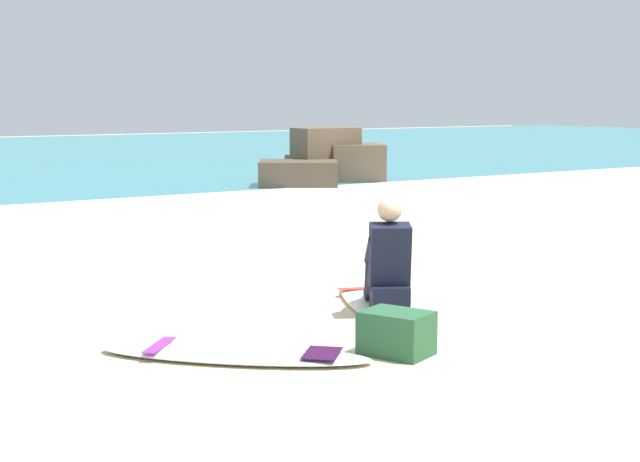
% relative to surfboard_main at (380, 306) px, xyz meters
% --- Properties ---
extents(ground_plane, '(80.00, 80.00, 0.00)m').
position_rel_surfboard_main_xyz_m(ground_plane, '(0.32, -0.37, -0.04)').
color(ground_plane, beige).
extents(breaking_foam, '(80.00, 0.90, 0.11)m').
position_rel_surfboard_main_xyz_m(breaking_foam, '(0.32, 8.81, 0.02)').
color(breaking_foam, white).
rests_on(breaking_foam, ground).
extents(surfboard_main, '(1.31, 2.24, 0.08)m').
position_rel_surfboard_main_xyz_m(surfboard_main, '(0.00, 0.00, 0.00)').
color(surfboard_main, '#EFE5C6').
rests_on(surfboard_main, ground).
extents(surfer_seated, '(0.64, 0.77, 0.95)m').
position_rel_surfboard_main_xyz_m(surfer_seated, '(-0.05, -0.18, 0.40)').
color(surfer_seated, black).
rests_on(surfer_seated, surfboard_main).
extents(surfboard_spare_near, '(1.79, 1.77, 0.08)m').
position_rel_surfboard_main_xyz_m(surfboard_spare_near, '(-1.84, -0.71, 0.00)').
color(surfboard_spare_near, silver).
rests_on(surfboard_spare_near, ground).
extents(rock_outcrop_distant, '(3.46, 3.02, 1.22)m').
position_rel_surfboard_main_xyz_m(rock_outcrop_distant, '(6.28, 10.15, 0.39)').
color(rock_outcrop_distant, '#756656').
rests_on(rock_outcrop_distant, ground).
extents(beach_bag, '(0.52, 0.58, 0.32)m').
position_rel_surfboard_main_xyz_m(beach_bag, '(-0.81, -1.26, 0.12)').
color(beach_bag, '#285B38').
rests_on(beach_bag, ground).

